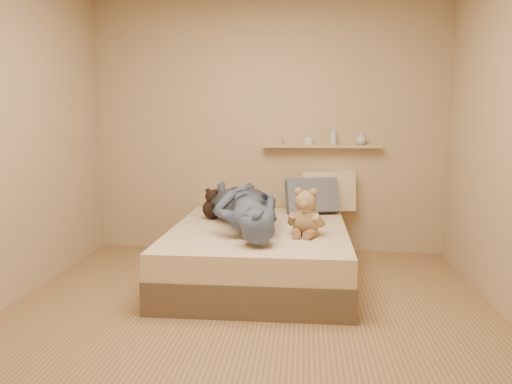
# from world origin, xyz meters

# --- Properties ---
(room) EXTENTS (3.80, 3.80, 3.80)m
(room) POSITION_xyz_m (0.00, 0.00, 1.30)
(room) COLOR #9E7851
(room) RESTS_ON ground
(bed) EXTENTS (1.50, 1.90, 0.45)m
(bed) POSITION_xyz_m (0.00, 0.93, 0.22)
(bed) COLOR brown
(bed) RESTS_ON floor
(game_console) EXTENTS (0.20, 0.09, 0.07)m
(game_console) POSITION_xyz_m (0.05, 0.42, 0.62)
(game_console) COLOR #B8BBBF
(game_console) RESTS_ON bed
(teddy_bear) EXTENTS (0.31, 0.31, 0.39)m
(teddy_bear) POSITION_xyz_m (0.40, 0.68, 0.61)
(teddy_bear) COLOR tan
(teddy_bear) RESTS_ON bed
(dark_plush) EXTENTS (0.19, 0.19, 0.29)m
(dark_plush) POSITION_xyz_m (-0.47, 1.25, 0.57)
(dark_plush) COLOR black
(dark_plush) RESTS_ON bed
(pillow_cream) EXTENTS (0.59, 0.36, 0.41)m
(pillow_cream) POSITION_xyz_m (0.61, 1.76, 0.65)
(pillow_cream) COLOR beige
(pillow_cream) RESTS_ON bed
(pillow_grey) EXTENTS (0.55, 0.37, 0.37)m
(pillow_grey) POSITION_xyz_m (0.46, 1.62, 0.62)
(pillow_grey) COLOR slate
(pillow_grey) RESTS_ON bed
(person) EXTENTS (0.94, 1.67, 0.38)m
(person) POSITION_xyz_m (-0.13, 0.93, 0.64)
(person) COLOR #3F4B63
(person) RESTS_ON bed
(wall_shelf) EXTENTS (1.20, 0.12, 0.03)m
(wall_shelf) POSITION_xyz_m (0.55, 1.84, 1.10)
(wall_shelf) COLOR tan
(wall_shelf) RESTS_ON wall_back
(shelf_bottles) EXTENTS (0.91, 0.14, 0.17)m
(shelf_bottles) POSITION_xyz_m (0.70, 1.84, 1.18)
(shelf_bottles) COLOR #BDB2A2
(shelf_bottles) RESTS_ON wall_shelf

